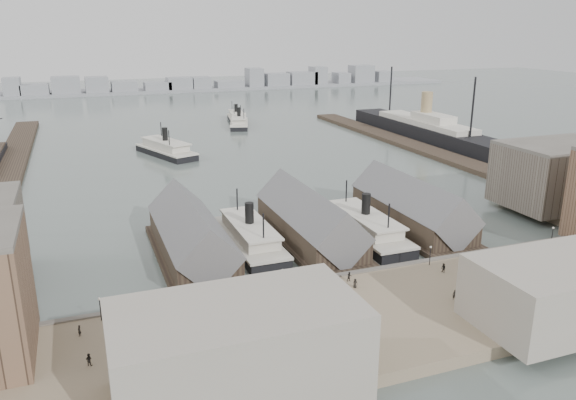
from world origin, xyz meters
name	(u,v)px	position (x,y,z in m)	size (l,w,h in m)	color
ground	(342,272)	(0.00, 0.00, 0.00)	(900.00, 900.00, 0.00)	#4E5B56
quay	(397,314)	(0.00, -20.00, 1.00)	(180.00, 30.00, 2.00)	#7F6E55
seawall	(355,277)	(0.00, -5.20, 1.15)	(180.00, 1.20, 2.30)	#59544C
west_wharf	(6,177)	(-68.00, 100.00, 0.80)	(10.00, 220.00, 1.60)	#2D231C
east_wharf	(422,149)	(78.00, 90.00, 0.80)	(10.00, 180.00, 1.60)	#2D231C
ferry_shed_west	(191,237)	(-26.00, 16.88, 4.64)	(14.00, 42.00, 12.60)	#2D231C
ferry_shed_center	(309,222)	(0.00, 16.88, 4.64)	(14.00, 42.00, 12.60)	#2D231C
ferry_shed_east	(411,209)	(26.00, 16.88, 4.64)	(14.00, 42.00, 12.60)	#2D231C
warehouse_east_back	(558,175)	(68.00, 15.00, 9.50)	(28.00, 20.00, 15.00)	#60564C
street_bldg_center	(555,292)	(20.00, -32.00, 7.00)	(24.00, 16.00, 10.00)	gray
street_bldg_west	(237,351)	(-30.00, -32.00, 8.00)	(30.00, 16.00, 12.00)	gray
lamp_post_far_w	(100,305)	(-45.00, -7.00, 4.71)	(0.44, 0.44, 3.92)	black
lamp_post_near_w	(282,276)	(-15.00, -7.00, 4.71)	(0.44, 0.44, 3.92)	black
lamp_post_near_e	(430,252)	(15.00, -7.00, 4.71)	(0.44, 0.44, 3.92)	black
lamp_post_far_e	(553,232)	(45.00, -7.00, 4.71)	(0.44, 0.44, 3.92)	black
far_shore	(137,87)	(-2.07, 334.14, 3.91)	(500.00, 40.00, 15.72)	gray
ferry_docked_west	(250,236)	(-13.00, 18.91, 2.48)	(8.89, 29.64, 10.58)	black
ferry_docked_east	(365,227)	(13.00, 15.21, 2.56)	(9.17, 30.58, 10.92)	black
ferry_open_near	(166,149)	(-15.63, 116.51, 2.59)	(19.50, 32.25, 11.05)	black
ferry_open_mid	(239,122)	(27.11, 167.92, 2.28)	(15.56, 28.43, 9.73)	black
ferry_open_far	(236,117)	(30.44, 184.42, 2.13)	(11.89, 26.34, 9.07)	black
ocean_steamer	(425,129)	(92.00, 109.38, 4.29)	(13.64, 99.65, 19.93)	black
horse_cart_left	(197,316)	(-31.06, -12.31, 2.82)	(4.36, 4.17, 1.62)	black
horse_cart_center	(324,308)	(-11.55, -17.01, 2.82)	(4.92, 1.64, 1.63)	black
horse_cart_right	(538,294)	(24.28, -25.00, 2.76)	(4.73, 2.43, 1.45)	black
pedestrian_0	(79,331)	(-48.25, -10.64, 2.86)	(0.63, 0.46, 1.73)	black
pedestrian_1	(89,359)	(-47.21, -19.11, 2.90)	(0.87, 0.68, 1.80)	black
pedestrian_2	(212,300)	(-27.64, -8.00, 2.85)	(1.10, 0.63, 1.70)	black
pedestrian_3	(347,328)	(-10.88, -23.84, 2.80)	(0.94, 0.39, 1.60)	black
pedestrian_4	(355,283)	(-2.83, -10.68, 2.85)	(0.83, 0.54, 1.69)	black
pedestrian_5	(455,295)	(10.56, -20.70, 2.90)	(0.65, 0.48, 1.79)	black
pedestrian_6	(443,268)	(15.37, -10.87, 2.91)	(0.89, 0.69, 1.83)	black
pedestrian_7	(530,295)	(22.47, -25.04, 2.84)	(1.09, 0.63, 1.68)	black
pedestrian_8	(548,250)	(40.52, -10.56, 2.79)	(0.93, 0.39, 1.58)	black
pedestrian_10	(349,277)	(-2.59, -8.00, 2.90)	(0.88, 0.68, 1.80)	black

